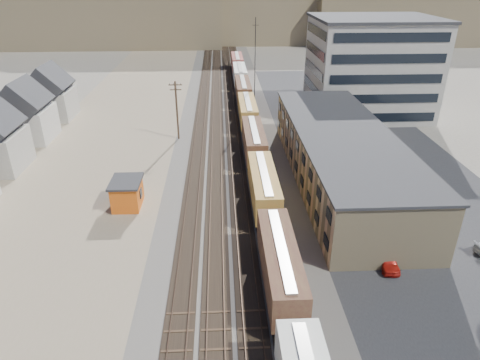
{
  "coord_description": "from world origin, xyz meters",
  "views": [
    {
      "loc": [
        -1.26,
        -27.71,
        26.49
      ],
      "look_at": [
        1.01,
        19.5,
        3.0
      ],
      "focal_mm": 32.0,
      "sensor_mm": 36.0,
      "label": 1
    }
  ],
  "objects_px": {
    "parked_car_blue": "(358,113)",
    "freight_train": "(250,124)",
    "utility_pole_north": "(177,109)",
    "maintenance_shed": "(127,193)",
    "parked_car_red": "(388,260)"
  },
  "relations": [
    {
      "from": "maintenance_shed",
      "to": "parked_car_blue",
      "type": "relative_size",
      "value": 0.89
    },
    {
      "from": "maintenance_shed",
      "to": "parked_car_red",
      "type": "bearing_deg",
      "value": -25.73
    },
    {
      "from": "freight_train",
      "to": "parked_car_blue",
      "type": "xyz_separation_m",
      "value": [
        22.15,
        11.66,
        -2.05
      ]
    },
    {
      "from": "parked_car_blue",
      "to": "freight_train",
      "type": "bearing_deg",
      "value": 154.73
    },
    {
      "from": "maintenance_shed",
      "to": "freight_train",
      "type": "bearing_deg",
      "value": 52.73
    },
    {
      "from": "parked_car_red",
      "to": "parked_car_blue",
      "type": "xyz_separation_m",
      "value": [
        11.05,
        46.94,
        0.04
      ]
    },
    {
      "from": "maintenance_shed",
      "to": "parked_car_red",
      "type": "height_order",
      "value": "maintenance_shed"
    },
    {
      "from": "maintenance_shed",
      "to": "parked_car_blue",
      "type": "height_order",
      "value": "maintenance_shed"
    },
    {
      "from": "freight_train",
      "to": "parked_car_red",
      "type": "bearing_deg",
      "value": -72.54
    },
    {
      "from": "freight_train",
      "to": "maintenance_shed",
      "type": "height_order",
      "value": "freight_train"
    },
    {
      "from": "utility_pole_north",
      "to": "parked_car_red",
      "type": "bearing_deg",
      "value": -57.24
    },
    {
      "from": "utility_pole_north",
      "to": "parked_car_blue",
      "type": "bearing_deg",
      "value": 17.08
    },
    {
      "from": "utility_pole_north",
      "to": "parked_car_red",
      "type": "distance_m",
      "value": 43.48
    },
    {
      "from": "maintenance_shed",
      "to": "parked_car_red",
      "type": "distance_m",
      "value": 30.84
    },
    {
      "from": "freight_train",
      "to": "utility_pole_north",
      "type": "bearing_deg",
      "value": 175.01
    }
  ]
}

